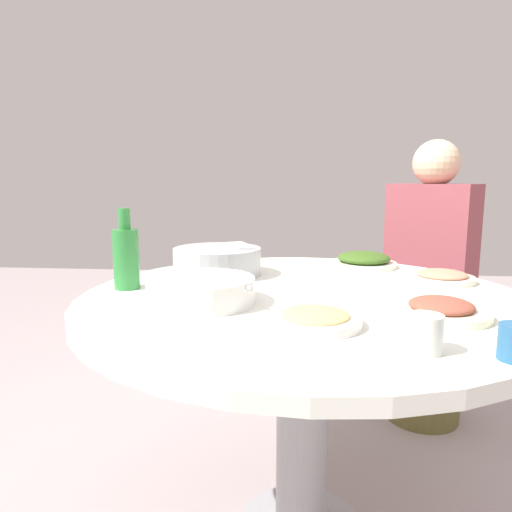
{
  "coord_description": "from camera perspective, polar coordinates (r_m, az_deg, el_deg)",
  "views": [
    {
      "loc": [
        -1.25,
        0.02,
        1.06
      ],
      "look_at": [
        0.03,
        0.14,
        0.84
      ],
      "focal_mm": 32.55,
      "sensor_mm": 36.0,
      "label": 1
    }
  ],
  "objects": [
    {
      "name": "stool_for_diner_left",
      "position": [
        2.24,
        19.91,
        -12.82
      ],
      "size": [
        0.32,
        0.32,
        0.46
      ],
      "primitive_type": "cylinder",
      "color": "brown",
      "rests_on": "ground"
    },
    {
      "name": "dish_greens",
      "position": [
        1.73,
        13.09,
        -0.52
      ],
      "size": [
        0.24,
        0.24,
        0.05
      ],
      "color": "silver",
      "rests_on": "round_dining_table"
    },
    {
      "name": "green_bottle",
      "position": [
        1.38,
        -15.68,
        -0.06
      ],
      "size": [
        0.07,
        0.07,
        0.23
      ],
      "color": "#308A3C",
      "rests_on": "round_dining_table"
    },
    {
      "name": "dish_stirfry",
      "position": [
        1.15,
        21.79,
        -6.11
      ],
      "size": [
        0.22,
        0.22,
        0.04
      ],
      "color": "#E6EAC8",
      "rests_on": "round_dining_table"
    },
    {
      "name": "tea_cup_far",
      "position": [
        0.91,
        20.03,
        -8.94
      ],
      "size": [
        0.07,
        0.07,
        0.07
      ],
      "primitive_type": "cylinder",
      "color": "silver",
      "rests_on": "round_dining_table"
    },
    {
      "name": "round_dining_table",
      "position": [
        1.33,
        5.89,
        -10.25
      ],
      "size": [
        1.23,
        1.23,
        0.74
      ],
      "color": "#99999E",
      "rests_on": "ground"
    },
    {
      "name": "dish_noodles",
      "position": [
        1.02,
        7.27,
        -7.61
      ],
      "size": [
        0.2,
        0.2,
        0.04
      ],
      "color": "silver",
      "rests_on": "round_dining_table"
    },
    {
      "name": "dish_shrimp",
      "position": [
        1.55,
        21.89,
        -2.36
      ],
      "size": [
        0.2,
        0.2,
        0.04
      ],
      "color": "silver",
      "rests_on": "round_dining_table"
    },
    {
      "name": "diner_left",
      "position": [
        2.11,
        20.73,
        1.15
      ],
      "size": [
        0.46,
        0.46,
        0.76
      ],
      "color": "#2D333D",
      "rests_on": "stool_for_diner_left"
    },
    {
      "name": "rice_bowl",
      "position": [
        1.54,
        -4.76,
        -0.58
      ],
      "size": [
        0.29,
        0.29,
        0.1
      ],
      "color": "#B2B5BA",
      "rests_on": "round_dining_table"
    },
    {
      "name": "soup_bowl",
      "position": [
        1.19,
        -6.76,
        -4.32
      ],
      "size": [
        0.28,
        0.28,
        0.07
      ],
      "color": "white",
      "rests_on": "round_dining_table"
    }
  ]
}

